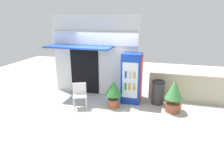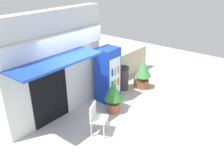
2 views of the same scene
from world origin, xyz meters
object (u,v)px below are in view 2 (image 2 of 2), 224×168
Objects in this scene: potted_plant_near_shop at (113,94)px; potted_plant_curbside at (143,72)px; trash_bin at (123,78)px; cardboard_box at (140,82)px; drink_cooler at (108,75)px; plastic_chair at (97,117)px.

potted_plant_near_shop is 0.88× the size of potted_plant_curbside.
trash_bin is 0.78m from cardboard_box.
drink_cooler is 1.87× the size of potted_plant_near_shop.
plastic_chair is at bearing -164.26° from potted_plant_near_shop.
trash_bin is (2.64, 1.04, -0.07)m from plastic_chair.
potted_plant_curbside is 2.78× the size of cardboard_box.
plastic_chair is 3.34m from cardboard_box.
cardboard_box is (0.08, 0.15, -0.47)m from potted_plant_curbside.
plastic_chair is 0.99× the size of trash_bin.
potted_plant_curbside reaches higher than potted_plant_near_shop.
drink_cooler is 1.66× the size of potted_plant_curbside.
potted_plant_near_shop is at bearing -175.25° from potted_plant_curbside.
potted_plant_near_shop is (-0.52, -0.63, -0.32)m from drink_cooler.
plastic_chair is 0.78× the size of potted_plant_curbside.
potted_plant_curbside is at bearing -45.35° from trash_bin.
potted_plant_near_shop reaches higher than trash_bin.
trash_bin reaches higher than cardboard_box.
plastic_chair is (-1.67, -0.95, -0.41)m from drink_cooler.
drink_cooler is at bearing 50.41° from potted_plant_near_shop.
drink_cooler is 1.79m from cardboard_box.
trash_bin is (0.97, 0.09, -0.48)m from drink_cooler.
plastic_chair is at bearing -171.19° from potted_plant_curbside.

